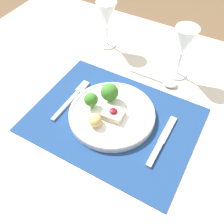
# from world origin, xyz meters

# --- Properties ---
(ground_plane) EXTENTS (8.00, 8.00, 0.00)m
(ground_plane) POSITION_xyz_m (0.00, 0.00, 0.00)
(ground_plane) COLOR brown
(dining_table) EXTENTS (1.46, 1.15, 0.75)m
(dining_table) POSITION_xyz_m (0.00, 0.00, 0.67)
(dining_table) COLOR beige
(dining_table) RESTS_ON ground_plane
(placemat) EXTENTS (0.50, 0.38, 0.00)m
(placemat) POSITION_xyz_m (0.00, 0.00, 0.76)
(placemat) COLOR navy
(placemat) RESTS_ON dining_table
(dinner_plate) EXTENTS (0.27, 0.27, 0.08)m
(dinner_plate) POSITION_xyz_m (-0.01, 0.01, 0.77)
(dinner_plate) COLOR white
(dinner_plate) RESTS_ON placemat
(fork) EXTENTS (0.02, 0.19, 0.01)m
(fork) POSITION_xyz_m (-0.16, 0.02, 0.76)
(fork) COLOR #B2B2B7
(fork) RESTS_ON placemat
(knife) EXTENTS (0.02, 0.19, 0.01)m
(knife) POSITION_xyz_m (0.16, -0.01, 0.76)
(knife) COLOR #B2B2B7
(knife) RESTS_ON placemat
(spoon) EXTENTS (0.18, 0.04, 0.01)m
(spoon) POSITION_xyz_m (0.08, 0.23, 0.76)
(spoon) COLOR #B2B2B7
(spoon) RESTS_ON dining_table
(wine_glass_near) EXTENTS (0.08, 0.08, 0.19)m
(wine_glass_near) POSITION_xyz_m (0.10, 0.30, 0.89)
(wine_glass_near) COLOR white
(wine_glass_near) RESTS_ON dining_table
(wine_glass_far) EXTENTS (0.08, 0.08, 0.18)m
(wine_glass_far) POSITION_xyz_m (-0.21, 0.32, 0.88)
(wine_glass_far) COLOR white
(wine_glass_far) RESTS_ON dining_table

